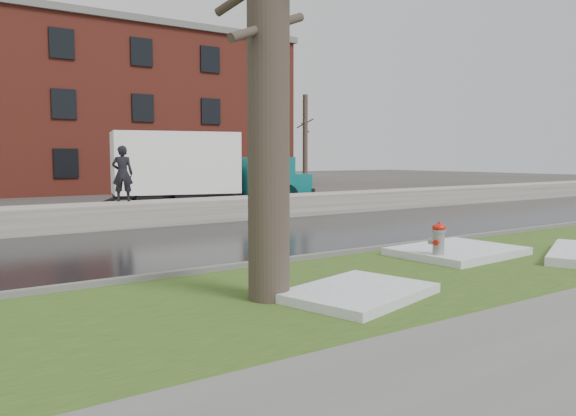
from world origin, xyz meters
TOP-DOWN VIEW (x-y plane):
  - ground at (0.00, 0.00)m, footprint 120.00×120.00m
  - verge at (0.00, -1.25)m, footprint 60.00×4.50m
  - road at (0.00, 4.50)m, footprint 60.00×7.00m
  - parking_lot at (0.00, 13.00)m, footprint 60.00×9.00m
  - curb at (0.00, 1.00)m, footprint 60.00×0.15m
  - snowbank at (0.00, 8.70)m, footprint 60.00×1.60m
  - brick_building at (2.00, 30.00)m, footprint 26.00×12.00m
  - bg_tree_right at (16.00, 24.00)m, footprint 1.40×1.62m
  - fire_hydrant at (1.21, -0.75)m, footprint 0.41×0.39m
  - tree at (-3.14, -1.27)m, footprint 1.56×1.81m
  - box_truck at (2.56, 12.98)m, footprint 9.52×3.93m
  - worker at (-1.87, 9.30)m, footprint 0.76×0.65m
  - snow_patch_near at (2.23, -0.40)m, footprint 2.72×2.16m
  - snow_patch_far at (-1.98, -1.95)m, footprint 2.54×2.11m

SIDE VIEW (x-z plane):
  - ground at x=0.00m, z-range 0.00..0.00m
  - road at x=0.00m, z-range 0.00..0.03m
  - parking_lot at x=0.00m, z-range 0.00..0.03m
  - verge at x=0.00m, z-range 0.00..0.04m
  - curb at x=0.00m, z-range 0.00..0.14m
  - snow_patch_far at x=-1.98m, z-range 0.04..0.18m
  - snow_patch_near at x=2.23m, z-range 0.04..0.20m
  - snowbank at x=0.00m, z-range 0.00..0.75m
  - fire_hydrant at x=1.21m, z-range 0.07..0.89m
  - worker at x=-1.87m, z-range 0.75..2.51m
  - box_truck at x=2.56m, z-range 0.09..3.24m
  - bg_tree_right at x=16.00m, z-range 0.08..6.58m
  - tree at x=-3.14m, z-range 0.07..7.77m
  - brick_building at x=2.00m, z-range 0.00..10.00m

